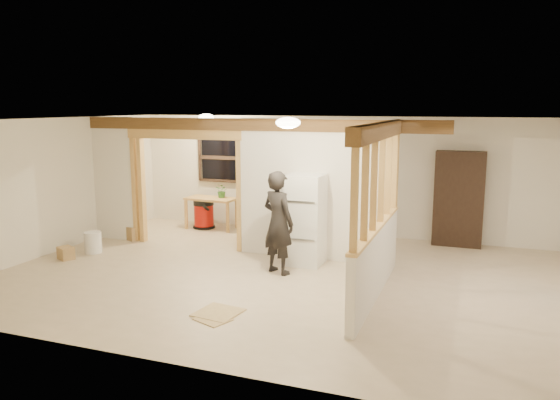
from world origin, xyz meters
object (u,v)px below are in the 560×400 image
at_px(woman, 278,223).
at_px(shop_vac, 204,214).
at_px(work_table, 212,213).
at_px(bookshelf, 459,199).
at_px(refrigerator, 305,220).

height_order(woman, shop_vac, woman).
relative_size(woman, shop_vac, 2.61).
relative_size(woman, work_table, 1.52).
height_order(woman, work_table, woman).
bearing_deg(work_table, shop_vac, -169.16).
bearing_deg(bookshelf, refrigerator, -137.95).
xyz_separation_m(refrigerator, work_table, (-2.78, 1.87, -0.43)).
xyz_separation_m(work_table, bookshelf, (5.21, 0.32, 0.58)).
distance_m(refrigerator, woman, 0.71).
bearing_deg(woman, bookshelf, -108.31).
bearing_deg(shop_vac, bookshelf, 3.65).
bearing_deg(bookshelf, work_table, -176.45).
bearing_deg(refrigerator, woman, -109.70).
height_order(work_table, bookshelf, bookshelf).
height_order(refrigerator, woman, woman).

